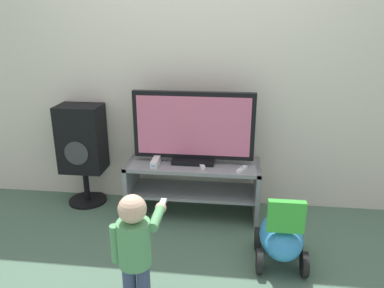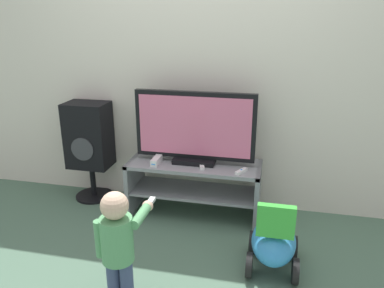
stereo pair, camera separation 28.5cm
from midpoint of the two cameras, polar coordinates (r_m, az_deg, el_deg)
ground_plane at (r=3.12m, az=2.17°, el=-12.36°), size 16.00×16.00×0.00m
wall_back at (r=3.17m, az=4.15°, el=13.09°), size 10.00×0.06×2.60m
tv_stand at (r=3.15m, az=2.93°, el=-5.60°), size 1.10×0.41×0.47m
television at (r=3.01m, az=3.14°, el=2.32°), size 0.98×0.20×0.59m
game_console at (r=3.07m, az=-2.78°, el=-2.57°), size 0.05×0.18×0.05m
remote_primary at (r=2.95m, az=10.30°, el=-4.14°), size 0.09×0.13×0.03m
remote_secondary at (r=3.01m, az=4.21°, el=-3.37°), size 0.07×0.13×0.03m
child at (r=2.19m, az=-7.44°, el=-14.31°), size 0.28×0.42×0.72m
speaker_tower at (r=3.44m, az=-13.17°, el=0.85°), size 0.38×0.34×0.90m
ride_on_toy at (r=2.65m, az=15.47°, el=-14.20°), size 0.33×0.48×0.54m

